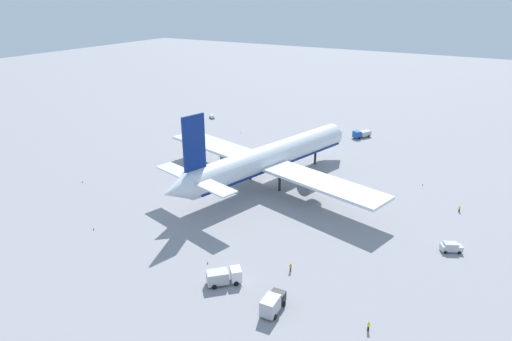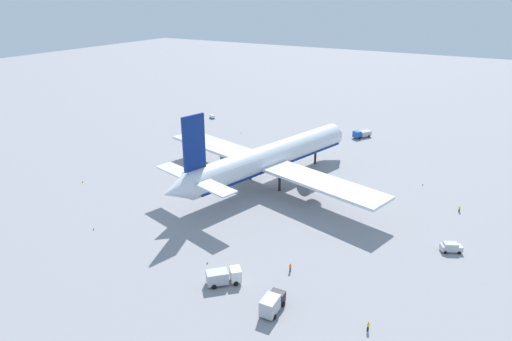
# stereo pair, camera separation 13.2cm
# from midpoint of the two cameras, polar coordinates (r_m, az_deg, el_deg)

# --- Properties ---
(ground_plane) EXTENTS (600.00, 600.00, 0.00)m
(ground_plane) POSITION_cam_midpoint_polar(r_m,az_deg,el_deg) (122.74, 1.96, -1.45)
(ground_plane) COLOR gray
(airliner) EXTENTS (67.33, 71.12, 23.71)m
(airliner) POSITION_cam_midpoint_polar(r_m,az_deg,el_deg) (119.14, 1.65, 1.58)
(airliner) COLOR silver
(airliner) RESTS_ON ground
(service_truck_0) EXTENTS (7.24, 5.60, 2.70)m
(service_truck_0) POSITION_cam_midpoint_polar(r_m,az_deg,el_deg) (164.22, 13.35, 4.60)
(service_truck_0) COLOR #194CA5
(service_truck_0) RESTS_ON ground
(service_truck_1) EXTENTS (5.78, 2.95, 3.10)m
(service_truck_1) POSITION_cam_midpoint_polar(r_m,az_deg,el_deg) (75.54, 2.06, -16.61)
(service_truck_1) COLOR black
(service_truck_1) RESTS_ON ground
(service_truck_2) EXTENTS (6.01, 6.08, 2.75)m
(service_truck_2) POSITION_cam_midpoint_polar(r_m,az_deg,el_deg) (81.77, -4.20, -13.34)
(service_truck_2) COLOR white
(service_truck_2) RESTS_ON ground
(service_van) EXTENTS (3.53, 4.51, 1.97)m
(service_van) POSITION_cam_midpoint_polar(r_m,az_deg,el_deg) (98.84, 23.68, -8.95)
(service_van) COLOR silver
(service_van) RESTS_ON ground
(baggage_cart_0) EXTENTS (2.86, 3.31, 1.42)m
(baggage_cart_0) POSITION_cam_midpoint_polar(r_m,az_deg,el_deg) (185.88, -5.69, 6.89)
(baggage_cart_0) COLOR #26598C
(baggage_cart_0) RESTS_ON ground
(ground_worker_0) EXTENTS (0.54, 0.54, 1.79)m
(ground_worker_0) POSITION_cam_midpoint_polar(r_m,az_deg,el_deg) (74.55, 14.16, -18.73)
(ground_worker_0) COLOR black
(ground_worker_0) RESTS_ON ground
(ground_worker_1) EXTENTS (0.50, 0.50, 1.77)m
(ground_worker_1) POSITION_cam_midpoint_polar(r_m,az_deg,el_deg) (85.21, 4.40, -12.25)
(ground_worker_1) COLOR #3F3F47
(ground_worker_1) RESTS_ON ground
(ground_worker_2) EXTENTS (0.49, 0.49, 1.60)m
(ground_worker_2) POSITION_cam_midpoint_polar(r_m,az_deg,el_deg) (116.52, 24.57, -4.47)
(ground_worker_2) COLOR black
(ground_worker_2) RESTS_ON ground
(traffic_cone_0) EXTENTS (0.36, 0.36, 0.55)m
(traffic_cone_0) POSITION_cam_midpoint_polar(r_m,az_deg,el_deg) (130.94, -21.35, -1.35)
(traffic_cone_0) COLOR orange
(traffic_cone_0) RESTS_ON ground
(traffic_cone_1) EXTENTS (0.36, 0.36, 0.55)m
(traffic_cone_1) POSITION_cam_midpoint_polar(r_m,az_deg,el_deg) (165.34, -1.98, 4.90)
(traffic_cone_1) COLOR orange
(traffic_cone_1) RESTS_ON ground
(traffic_cone_2) EXTENTS (0.36, 0.36, 0.55)m
(traffic_cone_2) POSITION_cam_midpoint_polar(r_m,az_deg,el_deg) (128.52, 20.54, -1.67)
(traffic_cone_2) COLOR orange
(traffic_cone_2) RESTS_ON ground
(traffic_cone_3) EXTENTS (0.36, 0.36, 0.55)m
(traffic_cone_3) POSITION_cam_midpoint_polar(r_m,az_deg,el_deg) (87.89, -6.27, -11.64)
(traffic_cone_3) COLOR orange
(traffic_cone_3) RESTS_ON ground
(traffic_cone_4) EXTENTS (0.36, 0.36, 0.55)m
(traffic_cone_4) POSITION_cam_midpoint_polar(r_m,az_deg,el_deg) (104.89, -20.10, -7.02)
(traffic_cone_4) COLOR orange
(traffic_cone_4) RESTS_ON ground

